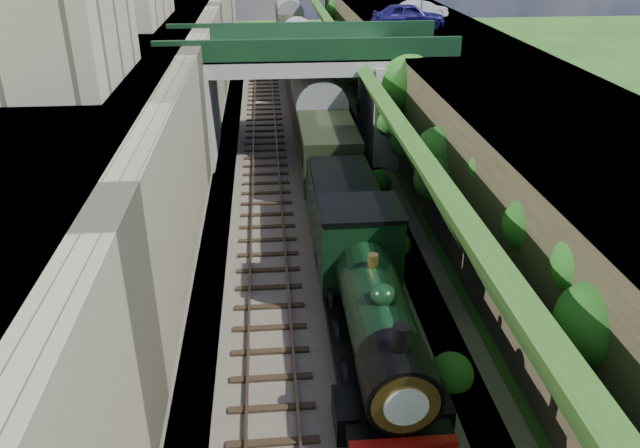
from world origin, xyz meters
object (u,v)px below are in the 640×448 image
at_px(car_silver, 421,10).
at_px(locomotive, 372,308).
at_px(tender, 343,215).
at_px(car_blue, 408,16).
at_px(tree, 407,83).
at_px(road_bridge, 314,87).

relative_size(car_silver, locomotive, 0.39).
bearing_deg(tender, car_blue, 70.83).
height_order(car_blue, car_silver, car_blue).
height_order(tree, tender, tree).
xyz_separation_m(tree, car_blue, (1.82, 8.57, 2.41)).
xyz_separation_m(car_blue, car_silver, (1.79, 3.96, -0.15)).
bearing_deg(car_blue, locomotive, 163.90).
height_order(car_silver, tender, car_silver).
height_order(car_silver, locomotive, car_silver).
height_order(tree, car_silver, car_silver).
height_order(road_bridge, car_blue, car_blue).
bearing_deg(road_bridge, car_blue, 43.78).
distance_m(road_bridge, car_silver, 13.82).
relative_size(car_blue, locomotive, 0.46).
height_order(locomotive, tender, locomotive).
relative_size(road_bridge, car_blue, 3.37).
bearing_deg(car_blue, car_silver, -26.48).
bearing_deg(tree, road_bridge, 157.41).
distance_m(road_bridge, tender, 12.53).
xyz_separation_m(tree, tender, (-4.71, -10.22, -3.03)).
bearing_deg(tree, locomotive, -105.01).
relative_size(road_bridge, tender, 2.67).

